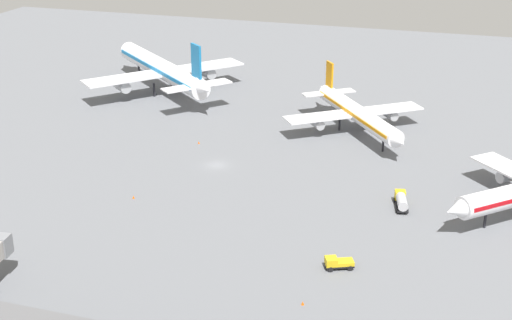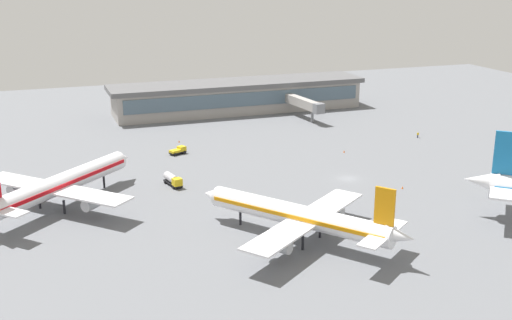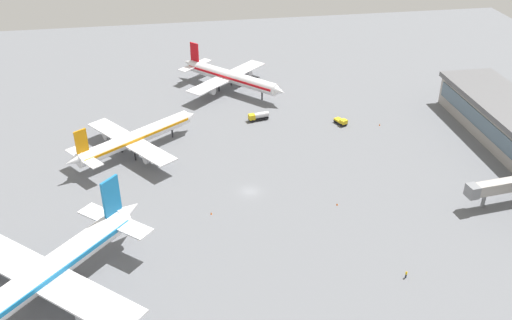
# 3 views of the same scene
# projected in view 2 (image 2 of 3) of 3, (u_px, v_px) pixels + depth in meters

# --- Properties ---
(ground) EXTENTS (288.00, 288.00, 0.00)m
(ground) POSITION_uv_depth(u_px,v_px,m) (348.00, 179.00, 147.07)
(ground) COLOR slate
(terminal_building) EXTENTS (86.53, 17.88, 10.14)m
(terminal_building) POSITION_uv_depth(u_px,v_px,m) (238.00, 96.00, 215.51)
(terminal_building) COLOR #9E9993
(terminal_building) RESTS_ON ground
(airplane_at_gate) EXTENTS (30.66, 36.22, 12.96)m
(airplane_at_gate) POSITION_uv_depth(u_px,v_px,m) (300.00, 216.00, 112.29)
(airplane_at_gate) COLOR white
(airplane_at_gate) RESTS_ON ground
(airplane_distant) EXTENTS (35.20, 34.07, 13.42)m
(airplane_distant) POSITION_uv_depth(u_px,v_px,m) (59.00, 184.00, 128.06)
(airplane_distant) COLOR white
(airplane_distant) RESTS_ON ground
(pushback_tractor) EXTENTS (4.79, 3.58, 1.90)m
(pushback_tractor) POSITION_uv_depth(u_px,v_px,m) (178.00, 150.00, 166.32)
(pushback_tractor) COLOR black
(pushback_tractor) RESTS_ON ground
(fuel_truck) EXTENTS (3.25, 6.56, 2.50)m
(fuel_truck) POSITION_uv_depth(u_px,v_px,m) (173.00, 180.00, 141.99)
(fuel_truck) COLOR black
(fuel_truck) RESTS_ON ground
(ground_crew_worker) EXTENTS (0.55, 0.49, 1.67)m
(ground_crew_worker) POSITION_uv_depth(u_px,v_px,m) (418.00, 135.00, 182.25)
(ground_crew_worker) COLOR #1E2338
(ground_crew_worker) RESTS_ON ground
(jet_bridge) EXTENTS (5.24, 20.93, 6.74)m
(jet_bridge) POSITION_uv_depth(u_px,v_px,m) (305.00, 104.00, 203.46)
(jet_bridge) COLOR #9E9993
(jet_bridge) RESTS_ON ground
(safety_cone_near_gate) EXTENTS (0.44, 0.44, 0.60)m
(safety_cone_near_gate) POSITION_uv_depth(u_px,v_px,m) (344.00, 151.00, 167.84)
(safety_cone_near_gate) COLOR #EA590C
(safety_cone_near_gate) RESTS_ON ground
(safety_cone_mid_apron) EXTENTS (0.44, 0.44, 0.60)m
(safety_cone_mid_apron) POSITION_uv_depth(u_px,v_px,m) (402.00, 188.00, 140.16)
(safety_cone_mid_apron) COLOR #EA590C
(safety_cone_mid_apron) RESTS_ON ground
(safety_cone_far_side) EXTENTS (0.44, 0.44, 0.60)m
(safety_cone_far_side) POSITION_uv_depth(u_px,v_px,m) (179.00, 141.00, 177.61)
(safety_cone_far_side) COLOR #EA590C
(safety_cone_far_side) RESTS_ON ground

